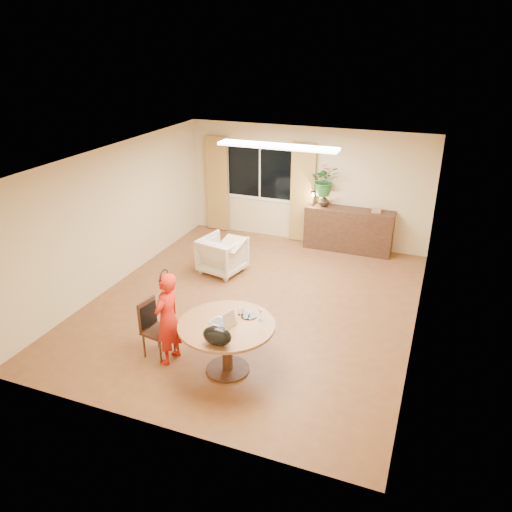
{
  "coord_description": "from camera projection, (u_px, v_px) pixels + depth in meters",
  "views": [
    {
      "loc": [
        2.85,
        -7.23,
        4.37
      ],
      "look_at": [
        0.13,
        -0.2,
        1.03
      ],
      "focal_mm": 35.0,
      "sensor_mm": 36.0,
      "label": 1
    }
  ],
  "objects": [
    {
      "name": "ceiling",
      "position": [
        253.0,
        159.0,
        7.82
      ],
      "size": [
        6.5,
        6.5,
        0.0
      ],
      "primitive_type": "plane",
      "rotation": [
        3.14,
        0.0,
        0.0
      ],
      "color": "white",
      "rests_on": "wall_back"
    },
    {
      "name": "desk_lamp",
      "position": [
        313.0,
        198.0,
        10.86
      ],
      "size": [
        0.18,
        0.18,
        0.34
      ],
      "primitive_type": null,
      "rotation": [
        0.0,
        0.0,
        -0.31
      ],
      "color": "black",
      "rests_on": "sideboard"
    },
    {
      "name": "curtain_right",
      "position": [
        303.0,
        193.0,
        11.12
      ],
      "size": [
        0.55,
        0.08,
        2.25
      ],
      "primitive_type": "cube",
      "color": "olive",
      "rests_on": "wall_back"
    },
    {
      "name": "dining_chair",
      "position": [
        158.0,
        330.0,
        7.27
      ],
      "size": [
        0.48,
        0.45,
        0.88
      ],
      "primitive_type": null,
      "rotation": [
        0.0,
        0.0,
        -0.16
      ],
      "color": "black",
      "rests_on": "floor"
    },
    {
      "name": "window",
      "position": [
        260.0,
        173.0,
        11.38
      ],
      "size": [
        1.7,
        0.03,
        1.3
      ],
      "color": "white",
      "rests_on": "wall_back"
    },
    {
      "name": "child",
      "position": [
        168.0,
        318.0,
        7.05
      ],
      "size": [
        0.54,
        0.38,
        1.41
      ],
      "primitive_type": "imported",
      "rotation": [
        0.0,
        0.0,
        -1.66
      ],
      "color": "red",
      "rests_on": "floor"
    },
    {
      "name": "wine_glass",
      "position": [
        261.0,
        315.0,
        6.84
      ],
      "size": [
        0.07,
        0.07,
        0.18
      ],
      "primitive_type": null,
      "rotation": [
        0.0,
        0.0,
        -0.09
      ],
      "color": "white",
      "rests_on": "dining_table"
    },
    {
      "name": "wall_left",
      "position": [
        115.0,
        216.0,
        9.25
      ],
      "size": [
        0.0,
        6.5,
        6.5
      ],
      "primitive_type": "plane",
      "rotation": [
        1.57,
        0.0,
        1.57
      ],
      "color": "beige",
      "rests_on": "floor"
    },
    {
      "name": "bouquet",
      "position": [
        325.0,
        180.0,
        10.67
      ],
      "size": [
        0.72,
        0.67,
        0.66
      ],
      "primitive_type": "imported",
      "rotation": [
        0.0,
        0.0,
        0.31
      ],
      "color": "#296D29",
      "rests_on": "vase"
    },
    {
      "name": "curtain_left",
      "position": [
        217.0,
        184.0,
        11.81
      ],
      "size": [
        0.55,
        0.08,
        2.25
      ],
      "primitive_type": "cube",
      "color": "olive",
      "rests_on": "wall_back"
    },
    {
      "name": "vase",
      "position": [
        324.0,
        201.0,
        10.85
      ],
      "size": [
        0.29,
        0.29,
        0.25
      ],
      "primitive_type": "imported",
      "rotation": [
        0.0,
        0.0,
        0.24
      ],
      "color": "black",
      "rests_on": "sideboard"
    },
    {
      "name": "wall_right",
      "position": [
        424.0,
        260.0,
        7.44
      ],
      "size": [
        0.0,
        6.5,
        6.5
      ],
      "primitive_type": "plane",
      "rotation": [
        1.57,
        0.0,
        -1.57
      ],
      "color": "beige",
      "rests_on": "floor"
    },
    {
      "name": "tumbler",
      "position": [
        241.0,
        311.0,
        7.01
      ],
      "size": [
        0.09,
        0.09,
        0.11
      ],
      "primitive_type": null,
      "rotation": [
        0.0,
        0.0,
        0.12
      ],
      "color": "white",
      "rests_on": "dining_table"
    },
    {
      "name": "ceiling_panel",
      "position": [
        278.0,
        146.0,
        8.86
      ],
      "size": [
        2.2,
        0.35,
        0.05
      ],
      "primitive_type": "cube",
      "color": "white",
      "rests_on": "ceiling"
    },
    {
      "name": "sideboard",
      "position": [
        348.0,
        230.0,
        10.9
      ],
      "size": [
        1.9,
        0.46,
        0.95
      ],
      "primitive_type": "cube",
      "color": "black",
      "rests_on": "floor"
    },
    {
      "name": "dining_table",
      "position": [
        227.0,
        334.0,
        6.87
      ],
      "size": [
        1.34,
        1.34,
        0.76
      ],
      "color": "brown",
      "rests_on": "floor"
    },
    {
      "name": "floor",
      "position": [
        253.0,
        303.0,
        8.87
      ],
      "size": [
        6.5,
        6.5,
        0.0
      ],
      "primitive_type": "plane",
      "color": "brown",
      "rests_on": "ground"
    },
    {
      "name": "throw",
      "position": [
        231.0,
        240.0,
        9.62
      ],
      "size": [
        0.51,
        0.6,
        0.03
      ],
      "primitive_type": null,
      "rotation": [
        0.0,
        0.0,
        -0.11
      ],
      "color": "beige",
      "rests_on": "armchair"
    },
    {
      "name": "book_stack",
      "position": [
        377.0,
        210.0,
        10.51
      ],
      "size": [
        0.22,
        0.17,
        0.08
      ],
      "primitive_type": null,
      "rotation": [
        0.0,
        0.0,
        -0.1
      ],
      "color": "#916A4A",
      "rests_on": "sideboard"
    },
    {
      "name": "wall_back",
      "position": [
        306.0,
        186.0,
        11.12
      ],
      "size": [
        5.5,
        0.0,
        5.5
      ],
      "primitive_type": "plane",
      "rotation": [
        1.57,
        0.0,
        0.0
      ],
      "color": "beige",
      "rests_on": "floor"
    },
    {
      "name": "laptop",
      "position": [
        221.0,
        316.0,
        6.77
      ],
      "size": [
        0.38,
        0.31,
        0.22
      ],
      "primitive_type": null,
      "rotation": [
        0.0,
        0.0,
        -0.32
      ],
      "color": "#B7B7BC",
      "rests_on": "dining_table"
    },
    {
      "name": "handbag",
      "position": [
        217.0,
        336.0,
        6.29
      ],
      "size": [
        0.42,
        0.29,
        0.26
      ],
      "primitive_type": null,
      "rotation": [
        0.0,
        0.0,
        0.18
      ],
      "color": "black",
      "rests_on": "dining_table"
    },
    {
      "name": "armchair",
      "position": [
        223.0,
        255.0,
        9.93
      ],
      "size": [
        0.93,
        0.95,
        0.74
      ],
      "primitive_type": "imported",
      "rotation": [
        0.0,
        0.0,
        2.94
      ],
      "color": "#C3B69A",
      "rests_on": "floor"
    },
    {
      "name": "pot_lid",
      "position": [
        249.0,
        315.0,
        6.98
      ],
      "size": [
        0.25,
        0.25,
        0.04
      ],
      "primitive_type": null,
      "rotation": [
        0.0,
        0.0,
        -0.12
      ],
      "color": "white",
      "rests_on": "dining_table"
    }
  ]
}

